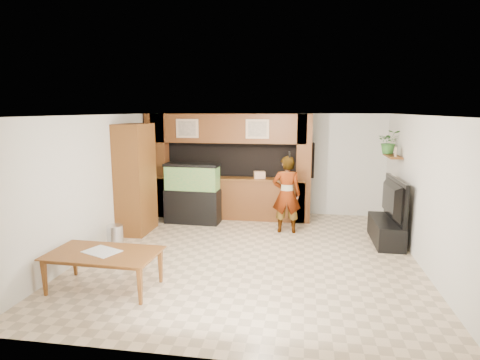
% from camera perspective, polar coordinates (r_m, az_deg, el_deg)
% --- Properties ---
extents(floor, '(6.50, 6.50, 0.00)m').
position_cam_1_polar(floor, '(7.69, 1.52, -10.56)').
color(floor, '#CAB08C').
rests_on(floor, ground).
extents(ceiling, '(6.50, 6.50, 0.00)m').
position_cam_1_polar(ceiling, '(7.20, 1.62, 9.20)').
color(ceiling, white).
rests_on(ceiling, wall_back).
extents(wall_back, '(6.00, 0.00, 6.00)m').
position_cam_1_polar(wall_back, '(10.52, 3.88, 2.33)').
color(wall_back, beige).
rests_on(wall_back, floor).
extents(wall_left, '(0.00, 6.50, 6.50)m').
position_cam_1_polar(wall_left, '(8.27, -19.51, -0.33)').
color(wall_left, beige).
rests_on(wall_left, floor).
extents(wall_right, '(0.00, 6.50, 6.50)m').
position_cam_1_polar(wall_right, '(7.56, 24.74, -1.60)').
color(wall_right, beige).
rests_on(wall_right, floor).
extents(partition, '(4.20, 0.99, 2.60)m').
position_cam_1_polar(partition, '(10.05, -1.83, 2.06)').
color(partition, brown).
rests_on(partition, floor).
extents(wall_clock, '(0.05, 0.25, 0.25)m').
position_cam_1_polar(wall_clock, '(9.06, -16.54, 4.52)').
color(wall_clock, black).
rests_on(wall_clock, wall_left).
extents(wall_shelf, '(0.25, 0.90, 0.04)m').
position_cam_1_polar(wall_shelf, '(9.34, 20.87, 3.20)').
color(wall_shelf, brown).
rests_on(wall_shelf, wall_right).
extents(pantry_cabinet, '(0.60, 0.98, 2.40)m').
position_cam_1_polar(pantry_cabinet, '(9.09, -14.65, 0.17)').
color(pantry_cabinet, brown).
rests_on(pantry_cabinet, floor).
extents(trash_can, '(0.30, 0.30, 0.56)m').
position_cam_1_polar(trash_can, '(7.99, -17.32, -8.11)').
color(trash_can, '#B2B2B7').
rests_on(trash_can, floor).
extents(aquarium, '(1.30, 0.49, 1.44)m').
position_cam_1_polar(aquarium, '(9.66, -6.75, -1.99)').
color(aquarium, black).
rests_on(aquarium, floor).
extents(tv_stand, '(0.52, 1.41, 0.47)m').
position_cam_1_polar(tv_stand, '(8.83, 20.02, -6.83)').
color(tv_stand, black).
rests_on(tv_stand, floor).
extents(television, '(0.27, 1.51, 0.86)m').
position_cam_1_polar(television, '(8.67, 20.28, -2.60)').
color(television, black).
rests_on(television, tv_stand).
extents(photo_frame, '(0.04, 0.16, 0.21)m').
position_cam_1_polar(photo_frame, '(9.08, 21.23, 3.78)').
color(photo_frame, tan).
rests_on(photo_frame, wall_shelf).
extents(potted_plant, '(0.52, 0.47, 0.53)m').
position_cam_1_polar(potted_plant, '(9.58, 20.46, 5.10)').
color(potted_plant, '#346E2C').
rests_on(potted_plant, wall_shelf).
extents(person, '(0.65, 0.45, 1.72)m').
position_cam_1_polar(person, '(8.88, 6.64, -2.05)').
color(person, tan).
rests_on(person, floor).
extents(microphone, '(0.03, 0.09, 0.15)m').
position_cam_1_polar(microphone, '(8.57, 7.04, 3.60)').
color(microphone, black).
rests_on(microphone, person).
extents(dining_table, '(1.68, 0.97, 0.58)m').
position_cam_1_polar(dining_table, '(6.53, -18.84, -12.21)').
color(dining_table, brown).
rests_on(dining_table, floor).
extents(newspaper_a, '(0.63, 0.55, 0.01)m').
position_cam_1_polar(newspaper_a, '(6.49, -19.06, -9.58)').
color(newspaper_a, silver).
rests_on(newspaper_a, dining_table).
extents(counter_box, '(0.30, 0.24, 0.18)m').
position_cam_1_polar(counter_box, '(9.77, 2.77, 0.73)').
color(counter_box, tan).
rests_on(counter_box, partition).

